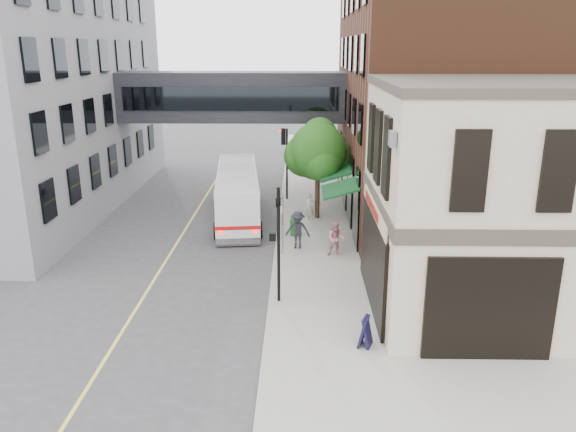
{
  "coord_description": "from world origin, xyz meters",
  "views": [
    {
      "loc": [
        1.13,
        -17.73,
        9.57
      ],
      "look_at": [
        0.73,
        2.94,
        3.27
      ],
      "focal_mm": 35.0,
      "sensor_mm": 36.0,
      "label": 1
    }
  ],
  "objects_px": {
    "bus": "(237,192)",
    "pedestrian_c": "(298,230)",
    "newspaper_box": "(295,226)",
    "pedestrian_b": "(336,239)",
    "pedestrian_a": "(309,207)",
    "sandwich_board": "(365,332)"
  },
  "relations": [
    {
      "from": "bus",
      "to": "pedestrian_b",
      "type": "relative_size",
      "value": 6.2
    },
    {
      "from": "bus",
      "to": "pedestrian_b",
      "type": "bearing_deg",
      "value": -50.84
    },
    {
      "from": "bus",
      "to": "pedestrian_c",
      "type": "relative_size",
      "value": 5.63
    },
    {
      "from": "bus",
      "to": "newspaper_box",
      "type": "height_order",
      "value": "bus"
    },
    {
      "from": "newspaper_box",
      "to": "sandwich_board",
      "type": "distance_m",
      "value": 11.4
    },
    {
      "from": "pedestrian_c",
      "to": "newspaper_box",
      "type": "bearing_deg",
      "value": 100.66
    },
    {
      "from": "pedestrian_a",
      "to": "sandwich_board",
      "type": "xyz_separation_m",
      "value": [
        1.58,
        -13.76,
        -0.26
      ]
    },
    {
      "from": "bus",
      "to": "pedestrian_c",
      "type": "distance_m",
      "value": 6.48
    },
    {
      "from": "newspaper_box",
      "to": "pedestrian_c",
      "type": "bearing_deg",
      "value": -78.14
    },
    {
      "from": "bus",
      "to": "pedestrian_b",
      "type": "distance_m",
      "value": 8.33
    },
    {
      "from": "newspaper_box",
      "to": "bus",
      "type": "bearing_deg",
      "value": 141.4
    },
    {
      "from": "bus",
      "to": "sandwich_board",
      "type": "height_order",
      "value": "bus"
    },
    {
      "from": "pedestrian_b",
      "to": "pedestrian_a",
      "type": "bearing_deg",
      "value": 103.97
    },
    {
      "from": "pedestrian_a",
      "to": "sandwich_board",
      "type": "relative_size",
      "value": 1.51
    },
    {
      "from": "newspaper_box",
      "to": "sandwich_board",
      "type": "height_order",
      "value": "sandwich_board"
    },
    {
      "from": "pedestrian_a",
      "to": "pedestrian_c",
      "type": "distance_m",
      "value": 4.58
    },
    {
      "from": "pedestrian_a",
      "to": "newspaper_box",
      "type": "height_order",
      "value": "pedestrian_a"
    },
    {
      "from": "pedestrian_b",
      "to": "sandwich_board",
      "type": "distance_m",
      "value": 8.24
    },
    {
      "from": "newspaper_box",
      "to": "pedestrian_b",
      "type": "bearing_deg",
      "value": -48.86
    },
    {
      "from": "pedestrian_b",
      "to": "newspaper_box",
      "type": "relative_size",
      "value": 1.78
    },
    {
      "from": "pedestrian_c",
      "to": "bus",
      "type": "bearing_deg",
      "value": 129.2
    },
    {
      "from": "sandwich_board",
      "to": "newspaper_box",
      "type": "bearing_deg",
      "value": 122.59
    }
  ]
}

